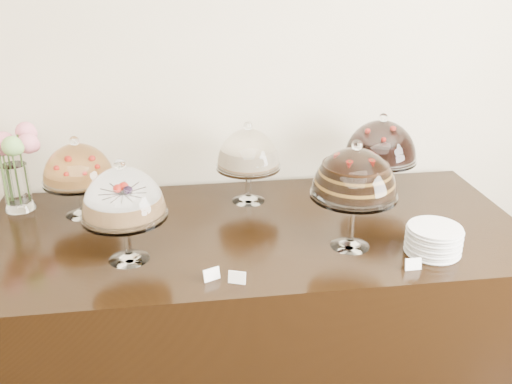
{
  "coord_description": "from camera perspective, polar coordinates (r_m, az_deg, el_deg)",
  "views": [
    {
      "loc": [
        0.0,
        0.39,
        1.95
      ],
      "look_at": [
        0.29,
        2.4,
        1.08
      ],
      "focal_mm": 40.0,
      "sensor_mm": 36.0,
      "label": 1
    }
  ],
  "objects": [
    {
      "name": "wall_back",
      "position": [
        2.65,
        -8.29,
        13.17
      ],
      "size": [
        5.0,
        0.04,
        3.0
      ],
      "primitive_type": "cube",
      "color": "beige",
      "rests_on": "ground"
    },
    {
      "name": "display_counter",
      "position": [
        2.57,
        -0.16,
        -12.6
      ],
      "size": [
        2.2,
        1.0,
        0.9
      ],
      "primitive_type": "cube",
      "color": "black",
      "rests_on": "ground"
    },
    {
      "name": "cake_stand_sugar_sponge",
      "position": [
        2.05,
        -13.14,
        -0.55
      ],
      "size": [
        0.31,
        0.31,
        0.39
      ],
      "color": "white",
      "rests_on": "display_counter"
    },
    {
      "name": "cake_stand_choco_layer",
      "position": [
        2.1,
        9.84,
        1.54
      ],
      "size": [
        0.32,
        0.32,
        0.43
      ],
      "color": "white",
      "rests_on": "display_counter"
    },
    {
      "name": "cake_stand_cheesecake",
      "position": [
        2.5,
        -0.78,
        3.98
      ],
      "size": [
        0.29,
        0.29,
        0.37
      ],
      "color": "white",
      "rests_on": "display_counter"
    },
    {
      "name": "cake_stand_dark_choco",
      "position": [
        2.61,
        12.4,
        4.71
      ],
      "size": [
        0.33,
        0.33,
        0.39
      ],
      "color": "white",
      "rests_on": "display_counter"
    },
    {
      "name": "cake_stand_fruit_tart",
      "position": [
        2.48,
        -17.42,
        2.41
      ],
      "size": [
        0.3,
        0.3,
        0.35
      ],
      "color": "white",
      "rests_on": "display_counter"
    },
    {
      "name": "flower_vase",
      "position": [
        2.62,
        -23.41,
        3.04
      ],
      "size": [
        0.23,
        0.27,
        0.37
      ],
      "color": "white",
      "rests_on": "display_counter"
    },
    {
      "name": "plate_stack",
      "position": [
        2.22,
        17.34,
        -4.59
      ],
      "size": [
        0.2,
        0.2,
        0.1
      ],
      "color": "white",
      "rests_on": "display_counter"
    },
    {
      "name": "price_card_left",
      "position": [
        1.98,
        -4.46,
        -8.22
      ],
      "size": [
        0.06,
        0.04,
        0.04
      ],
      "primitive_type": "cube",
      "rotation": [
        -0.21,
        0.0,
        0.41
      ],
      "color": "white",
      "rests_on": "display_counter"
    },
    {
      "name": "price_card_right",
      "position": [
        2.11,
        15.45,
        -6.96
      ],
      "size": [
        0.06,
        0.02,
        0.04
      ],
      "primitive_type": "cube",
      "rotation": [
        -0.21,
        0.0,
        0.02
      ],
      "color": "white",
      "rests_on": "display_counter"
    },
    {
      "name": "price_card_extra",
      "position": [
        1.96,
        -1.91,
        -8.54
      ],
      "size": [
        0.06,
        0.03,
        0.04
      ],
      "primitive_type": "cube",
      "rotation": [
        -0.21,
        0.0,
        -0.35
      ],
      "color": "white",
      "rests_on": "display_counter"
    }
  ]
}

